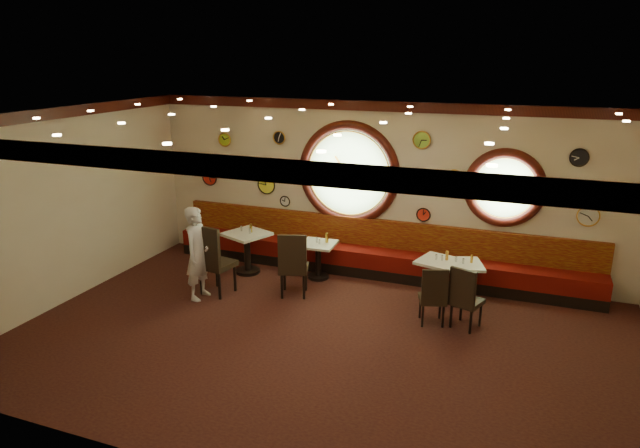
# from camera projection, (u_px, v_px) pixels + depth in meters

# --- Properties ---
(floor) EXTENTS (9.00, 6.00, 0.00)m
(floor) POSITION_uv_depth(u_px,v_px,m) (322.00, 339.00, 8.32)
(floor) COLOR black
(floor) RESTS_ON ground
(ceiling) EXTENTS (9.00, 6.00, 0.02)m
(ceiling) POSITION_uv_depth(u_px,v_px,m) (322.00, 118.00, 7.40)
(ceiling) COLOR #B38332
(ceiling) RESTS_ON wall_back
(wall_back) EXTENTS (9.00, 0.02, 3.20)m
(wall_back) POSITION_uv_depth(u_px,v_px,m) (379.00, 189.00, 10.54)
(wall_back) COLOR beige
(wall_back) RESTS_ON floor
(wall_front) EXTENTS (9.00, 0.02, 3.20)m
(wall_front) POSITION_uv_depth(u_px,v_px,m) (205.00, 329.00, 5.17)
(wall_front) COLOR beige
(wall_front) RESTS_ON floor
(wall_left) EXTENTS (0.02, 6.00, 3.20)m
(wall_left) POSITION_uv_depth(u_px,v_px,m) (67.00, 205.00, 9.40)
(wall_left) COLOR beige
(wall_left) RESTS_ON floor
(molding_back) EXTENTS (9.00, 0.10, 0.18)m
(molding_back) POSITION_uv_depth(u_px,v_px,m) (381.00, 106.00, 10.06)
(molding_back) COLOR #380E0A
(molding_back) RESTS_ON wall_back
(molding_front) EXTENTS (9.00, 0.10, 0.18)m
(molding_front) POSITION_uv_depth(u_px,v_px,m) (198.00, 164.00, 4.78)
(molding_front) COLOR #380E0A
(molding_front) RESTS_ON wall_back
(molding_left) EXTENTS (0.10, 6.00, 0.18)m
(molding_left) POSITION_uv_depth(u_px,v_px,m) (58.00, 113.00, 8.95)
(molding_left) COLOR #380E0A
(molding_left) RESTS_ON wall_back
(banquette_base) EXTENTS (8.00, 0.55, 0.20)m
(banquette_base) POSITION_uv_depth(u_px,v_px,m) (373.00, 270.00, 10.72)
(banquette_base) COLOR black
(banquette_base) RESTS_ON floor
(banquette_seat) EXTENTS (8.00, 0.55, 0.30)m
(banquette_seat) POSITION_uv_depth(u_px,v_px,m) (373.00, 257.00, 10.65)
(banquette_seat) COLOR #590A07
(banquette_seat) RESTS_ON banquette_base
(banquette_back) EXTENTS (8.00, 0.10, 0.55)m
(banquette_back) POSITION_uv_depth(u_px,v_px,m) (377.00, 233.00, 10.73)
(banquette_back) COLOR #600907
(banquette_back) RESTS_ON wall_back
(porthole_left_glass) EXTENTS (1.66, 0.02, 1.66)m
(porthole_left_glass) POSITION_uv_depth(u_px,v_px,m) (349.00, 173.00, 10.67)
(porthole_left_glass) COLOR #8EBA70
(porthole_left_glass) RESTS_ON wall_back
(porthole_left_frame) EXTENTS (1.98, 0.18, 1.98)m
(porthole_left_frame) POSITION_uv_depth(u_px,v_px,m) (348.00, 173.00, 10.66)
(porthole_left_frame) COLOR #380E0A
(porthole_left_frame) RESTS_ON wall_back
(porthole_left_ring) EXTENTS (1.61, 0.03, 1.61)m
(porthole_left_ring) POSITION_uv_depth(u_px,v_px,m) (348.00, 174.00, 10.63)
(porthole_left_ring) COLOR gold
(porthole_left_ring) RESTS_ON wall_back
(porthole_right_glass) EXTENTS (1.10, 0.02, 1.10)m
(porthole_right_glass) POSITION_uv_depth(u_px,v_px,m) (504.00, 188.00, 9.73)
(porthole_right_glass) COLOR #8EBA70
(porthole_right_glass) RESTS_ON wall_back
(porthole_right_frame) EXTENTS (1.38, 0.18, 1.38)m
(porthole_right_frame) POSITION_uv_depth(u_px,v_px,m) (504.00, 188.00, 9.71)
(porthole_right_frame) COLOR #380E0A
(porthole_right_frame) RESTS_ON wall_back
(porthole_right_ring) EXTENTS (1.09, 0.03, 1.09)m
(porthole_right_ring) POSITION_uv_depth(u_px,v_px,m) (504.00, 189.00, 9.69)
(porthole_right_ring) COLOR gold
(porthole_right_ring) RESTS_ON wall_back
(wall_clock_0) EXTENTS (0.26, 0.03, 0.26)m
(wall_clock_0) POSITION_uv_depth(u_px,v_px,m) (225.00, 140.00, 11.39)
(wall_clock_0) COLOR #9DC627
(wall_clock_0) RESTS_ON wall_back
(wall_clock_1) EXTENTS (0.34, 0.03, 0.34)m
(wall_clock_1) POSITION_uv_depth(u_px,v_px,m) (588.00, 216.00, 9.34)
(wall_clock_1) COLOR silver
(wall_clock_1) RESTS_ON wall_back
(wall_clock_2) EXTENTS (0.32, 0.03, 0.32)m
(wall_clock_2) POSITION_uv_depth(u_px,v_px,m) (210.00, 177.00, 11.75)
(wall_clock_2) COLOR red
(wall_clock_2) RESTS_ON wall_back
(wall_clock_3) EXTENTS (0.24, 0.03, 0.24)m
(wall_clock_3) POSITION_uv_depth(u_px,v_px,m) (279.00, 138.00, 10.95)
(wall_clock_3) COLOR black
(wall_clock_3) RESTS_ON wall_back
(wall_clock_4) EXTENTS (0.28, 0.03, 0.28)m
(wall_clock_4) POSITION_uv_depth(u_px,v_px,m) (579.00, 158.00, 9.15)
(wall_clock_4) COLOR black
(wall_clock_4) RESTS_ON wall_back
(wall_clock_5) EXTENTS (0.24, 0.03, 0.24)m
(wall_clock_5) POSITION_uv_depth(u_px,v_px,m) (424.00, 215.00, 10.33)
(wall_clock_5) COLOR red
(wall_clock_5) RESTS_ON wall_back
(wall_clock_6) EXTENTS (0.20, 0.03, 0.20)m
(wall_clock_6) POSITION_uv_depth(u_px,v_px,m) (285.00, 201.00, 11.27)
(wall_clock_6) COLOR silver
(wall_clock_6) RESTS_ON wall_back
(wall_clock_7) EXTENTS (0.36, 0.03, 0.36)m
(wall_clock_7) POSITION_uv_depth(u_px,v_px,m) (267.00, 185.00, 11.32)
(wall_clock_7) COLOR yellow
(wall_clock_7) RESTS_ON wall_back
(wall_clock_8) EXTENTS (0.22, 0.03, 0.22)m
(wall_clock_8) POSITION_uv_depth(u_px,v_px,m) (454.00, 176.00, 9.94)
(wall_clock_8) COLOR #CFDA48
(wall_clock_8) RESTS_ON wall_back
(wall_clock_9) EXTENTS (0.30, 0.03, 0.30)m
(wall_clock_9) POSITION_uv_depth(u_px,v_px,m) (422.00, 140.00, 9.98)
(wall_clock_9) COLOR #88C23C
(wall_clock_9) RESTS_ON wall_back
(table_a) EXTENTS (0.94, 0.94, 0.79)m
(table_a) POSITION_uv_depth(u_px,v_px,m) (247.00, 248.00, 10.71)
(table_a) COLOR black
(table_a) RESTS_ON floor
(table_b) EXTENTS (0.65, 0.65, 0.68)m
(table_b) POSITION_uv_depth(u_px,v_px,m) (318.00, 256.00, 10.47)
(table_b) COLOR black
(table_b) RESTS_ON floor
(table_c) EXTENTS (0.81, 0.81, 0.72)m
(table_c) POSITION_uv_depth(u_px,v_px,m) (439.00, 275.00, 9.50)
(table_c) COLOR black
(table_c) RESTS_ON floor
(table_d) EXTENTS (0.82, 0.82, 0.71)m
(table_d) POSITION_uv_depth(u_px,v_px,m) (461.00, 278.00, 9.40)
(table_d) COLOR black
(table_d) RESTS_ON floor
(chair_a) EXTENTS (0.61, 0.61, 0.77)m
(chair_a) POSITION_uv_depth(u_px,v_px,m) (212.00, 256.00, 9.65)
(chair_a) COLOR black
(chair_a) RESTS_ON floor
(chair_b) EXTENTS (0.60, 0.60, 0.71)m
(chair_b) POSITION_uv_depth(u_px,v_px,m) (293.00, 261.00, 9.59)
(chair_b) COLOR black
(chair_b) RESTS_ON floor
(chair_c) EXTENTS (0.50, 0.50, 0.58)m
(chair_c) POSITION_uv_depth(u_px,v_px,m) (434.00, 293.00, 8.60)
(chair_c) COLOR black
(chair_c) RESTS_ON floor
(chair_d) EXTENTS (0.53, 0.53, 0.61)m
(chair_d) POSITION_uv_depth(u_px,v_px,m) (465.00, 294.00, 8.48)
(chair_d) COLOR black
(chair_d) RESTS_ON floor
(condiment_a_salt) EXTENTS (0.04, 0.04, 0.10)m
(condiment_a_salt) POSITION_uv_depth(u_px,v_px,m) (241.00, 228.00, 10.72)
(condiment_a_salt) COLOR #B9B8BD
(condiment_a_salt) RESTS_ON table_a
(condiment_b_salt) EXTENTS (0.04, 0.04, 0.11)m
(condiment_b_salt) POSITION_uv_depth(u_px,v_px,m) (317.00, 240.00, 10.41)
(condiment_b_salt) COLOR silver
(condiment_b_salt) RESTS_ON table_b
(condiment_c_salt) EXTENTS (0.04, 0.04, 0.10)m
(condiment_c_salt) POSITION_uv_depth(u_px,v_px,m) (436.00, 257.00, 9.43)
(condiment_c_salt) COLOR silver
(condiment_c_salt) RESTS_ON table_c
(condiment_d_salt) EXTENTS (0.04, 0.04, 0.10)m
(condiment_d_salt) POSITION_uv_depth(u_px,v_px,m) (456.00, 259.00, 9.35)
(condiment_d_salt) COLOR silver
(condiment_d_salt) RESTS_ON table_d
(condiment_a_pepper) EXTENTS (0.04, 0.04, 0.11)m
(condiment_a_pepper) POSITION_uv_depth(u_px,v_px,m) (250.00, 231.00, 10.57)
(condiment_a_pepper) COLOR silver
(condiment_a_pepper) RESTS_ON table_a
(condiment_b_pepper) EXTENTS (0.03, 0.03, 0.09)m
(condiment_b_pepper) POSITION_uv_depth(u_px,v_px,m) (319.00, 242.00, 10.33)
(condiment_b_pepper) COLOR silver
(condiment_b_pepper) RESTS_ON table_b
(condiment_c_pepper) EXTENTS (0.03, 0.03, 0.09)m
(condiment_c_pepper) POSITION_uv_depth(u_px,v_px,m) (442.00, 258.00, 9.40)
(condiment_c_pepper) COLOR silver
(condiment_c_pepper) RESTS_ON table_c
(condiment_d_pepper) EXTENTS (0.03, 0.03, 0.09)m
(condiment_d_pepper) POSITION_uv_depth(u_px,v_px,m) (463.00, 261.00, 9.28)
(condiment_d_pepper) COLOR silver
(condiment_d_pepper) RESTS_ON table_d
(condiment_a_bottle) EXTENTS (0.05, 0.05, 0.16)m
(condiment_a_bottle) POSITION_uv_depth(u_px,v_px,m) (251.00, 228.00, 10.64)
(condiment_a_bottle) COLOR gold
(condiment_a_bottle) RESTS_ON table_a
(condiment_b_bottle) EXTENTS (0.06, 0.06, 0.18)m
(condiment_b_bottle) POSITION_uv_depth(u_px,v_px,m) (327.00, 238.00, 10.41)
(condiment_b_bottle) COLOR gold
(condiment_b_bottle) RESTS_ON table_b
(condiment_c_bottle) EXTENTS (0.05, 0.05, 0.16)m
(condiment_c_bottle) POSITION_uv_depth(u_px,v_px,m) (447.00, 255.00, 9.41)
(condiment_c_bottle) COLOR gold
(condiment_c_bottle) RESTS_ON table_c
(condiment_d_bottle) EXTENTS (0.04, 0.04, 0.14)m
(condiment_d_bottle) POSITION_uv_depth(u_px,v_px,m) (472.00, 259.00, 9.32)
(condiment_d_bottle) COLOR gold
(condiment_d_bottle) RESTS_ON table_d
(waiter) EXTENTS (0.39, 0.59, 1.60)m
(waiter) POSITION_uv_depth(u_px,v_px,m) (198.00, 253.00, 9.53)
(waiter) COLOR silver
(waiter) RESTS_ON floor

